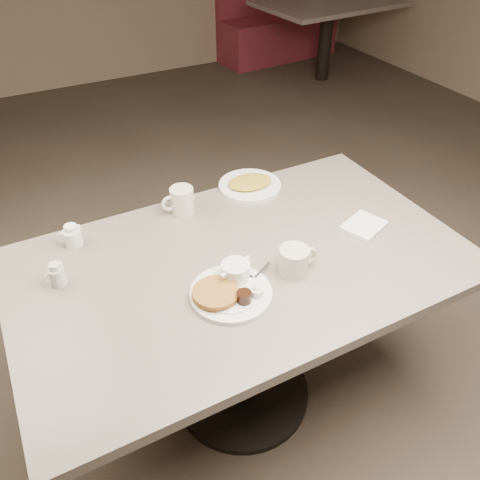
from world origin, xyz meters
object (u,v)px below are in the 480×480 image
coffee_mug_near (295,260)px  coffee_mug_far (181,200)px  hash_plate (250,184)px  booth_back_right (279,20)px  main_plate (230,288)px  creamer_left (57,275)px  diner_table (243,296)px  creamer_right (72,236)px

coffee_mug_near → coffee_mug_far: 0.52m
hash_plate → booth_back_right: size_ratio=0.17×
main_plate → creamer_left: creamer_left is taller
coffee_mug_far → hash_plate: size_ratio=0.46×
hash_plate → diner_table: bearing=-121.7°
coffee_mug_near → coffee_mug_far: (-0.19, 0.48, 0.00)m
diner_table → hash_plate: bearing=58.3°
hash_plate → coffee_mug_far: bearing=-174.1°
booth_back_right → coffee_mug_near: bearing=-121.0°
diner_table → coffee_mug_near: bearing=-46.7°
hash_plate → creamer_left: bearing=-164.6°
creamer_right → diner_table: bearing=-35.8°
creamer_right → main_plate: bearing=-51.6°
coffee_mug_near → hash_plate: 0.53m
main_plate → creamer_left: size_ratio=4.19×
creamer_left → main_plate: bearing=-32.4°
diner_table → coffee_mug_far: bearing=101.1°
coffee_mug_far → main_plate: bearing=-94.6°
coffee_mug_near → booth_back_right: 4.58m
hash_plate → booth_back_right: (2.23, 3.39, -0.35)m
main_plate → creamer_left: (-0.46, 0.29, 0.01)m
creamer_right → creamer_left: bearing=-115.9°
main_plate → coffee_mug_near: size_ratio=2.44×
main_plate → booth_back_right: booth_back_right is taller
creamer_left → creamer_right: 0.20m
main_plate → creamer_right: (-0.37, 0.47, 0.01)m
creamer_left → hash_plate: (0.81, 0.22, -0.02)m
coffee_mug_far → creamer_left: size_ratio=1.59×
diner_table → creamer_right: 0.63m
diner_table → main_plate: (-0.11, -0.12, 0.19)m
coffee_mug_near → booth_back_right: size_ratio=0.08×
diner_table → hash_plate: (0.24, 0.39, 0.18)m
coffee_mug_far → booth_back_right: bearing=53.4°
main_plate → coffee_mug_near: coffee_mug_near is taller
coffee_mug_near → creamer_right: size_ratio=1.55×
coffee_mug_near → creamer_left: (-0.68, 0.29, -0.01)m
main_plate → coffee_mug_far: bearing=85.4°
creamer_right → hash_plate: (0.72, 0.04, -0.02)m
main_plate → coffee_mug_far: 0.48m
diner_table → creamer_left: creamer_left is taller
main_plate → coffee_mug_far: (0.04, 0.48, 0.03)m
diner_table → main_plate: size_ratio=4.48×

